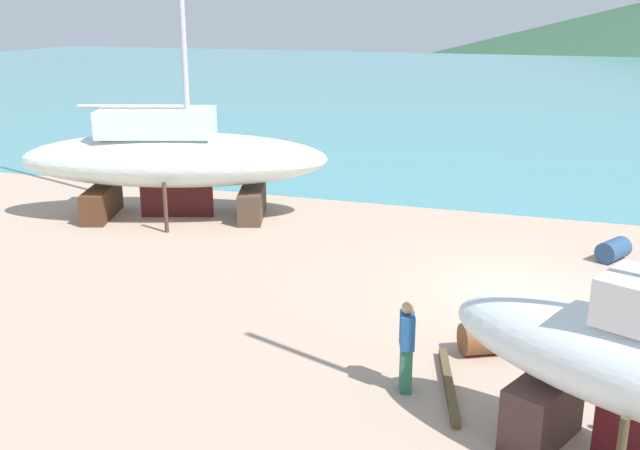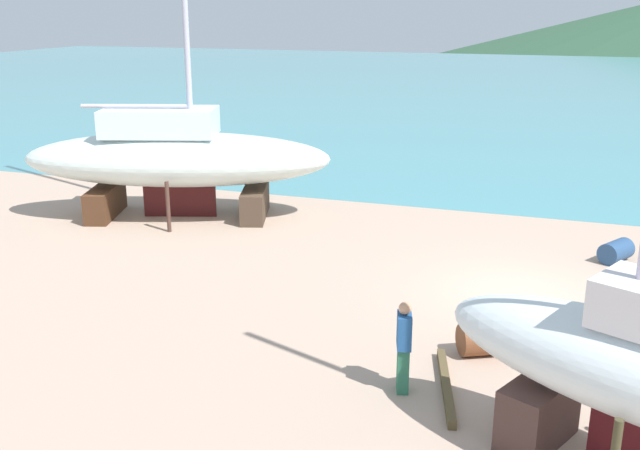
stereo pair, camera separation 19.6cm
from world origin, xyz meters
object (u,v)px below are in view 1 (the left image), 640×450
Objects in this scene: barrel_blue_faded at (613,250)px; barrel_tipped_left at (485,338)px; worker at (407,345)px; sailboat_large_starboard at (173,157)px.

barrel_tipped_left is at bearing -112.17° from barrel_blue_faded.
barrel_blue_faded is (3.83, 8.37, -0.58)m from worker.
barrel_blue_faded is at bearing -129.74° from worker.
sailboat_large_starboard is at bearing 147.46° from barrel_tipped_left.
barrel_tipped_left is (10.32, -6.59, -1.62)m from sailboat_large_starboard.
worker reaches higher than barrel_tipped_left.
sailboat_large_starboard is 12.51m from worker.
worker reaches higher than barrel_blue_faded.
barrel_blue_faded is at bearing -18.04° from sailboat_large_starboard.
sailboat_large_starboard reaches higher than barrel_tipped_left.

